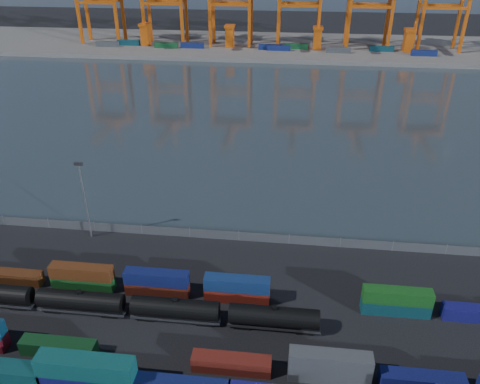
# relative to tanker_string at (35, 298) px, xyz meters

# --- Properties ---
(ground) EXTENTS (700.00, 700.00, 0.00)m
(ground) POSITION_rel_tanker_string_xyz_m (30.58, -4.90, -2.22)
(ground) COLOR black
(ground) RESTS_ON ground
(harbor_water) EXTENTS (700.00, 700.00, 0.00)m
(harbor_water) POSITION_rel_tanker_string_xyz_m (30.58, 100.10, -2.21)
(harbor_water) COLOR #28333A
(harbor_water) RESTS_ON ground
(far_quay) EXTENTS (700.00, 70.00, 2.00)m
(far_quay) POSITION_rel_tanker_string_xyz_m (30.58, 205.10, -1.22)
(far_quay) COLOR #514F4C
(far_quay) RESTS_ON ground
(container_row_mid) EXTENTS (140.42, 2.27, 4.85)m
(container_row_mid) POSITION_rel_tanker_string_xyz_m (17.22, -8.63, -0.45)
(container_row_mid) COLOR #3A3D3F
(container_row_mid) RESTS_ON ground
(container_row_north) EXTENTS (140.67, 2.21, 4.71)m
(container_row_north) POSITION_rel_tanker_string_xyz_m (38.29, 5.69, -0.20)
(container_row_north) COLOR #101750
(container_row_north) RESTS_ON ground
(tanker_string) EXTENTS (91.91, 3.09, 4.43)m
(tanker_string) POSITION_rel_tanker_string_xyz_m (0.00, 0.00, 0.00)
(tanker_string) COLOR black
(tanker_string) RESTS_ON ground
(waterfront_fence) EXTENTS (160.12, 0.12, 2.20)m
(waterfront_fence) POSITION_rel_tanker_string_xyz_m (30.58, 23.10, -1.22)
(waterfront_fence) COLOR #595B5E
(waterfront_fence) RESTS_ON ground
(yard_light_mast) EXTENTS (1.60, 0.40, 16.60)m
(yard_light_mast) POSITION_rel_tanker_string_xyz_m (0.58, 21.10, 7.08)
(yard_light_mast) COLOR slate
(yard_light_mast) RESTS_ON ground
(quay_containers) EXTENTS (172.58, 10.99, 2.60)m
(quay_containers) POSITION_rel_tanker_string_xyz_m (19.59, 190.56, 1.08)
(quay_containers) COLOR navy
(quay_containers) RESTS_ON far_quay
(straddle_carriers) EXTENTS (140.00, 7.00, 11.10)m
(straddle_carriers) POSITION_rel_tanker_string_xyz_m (28.08, 195.10, 5.60)
(straddle_carriers) COLOR #CC520E
(straddle_carriers) RESTS_ON far_quay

